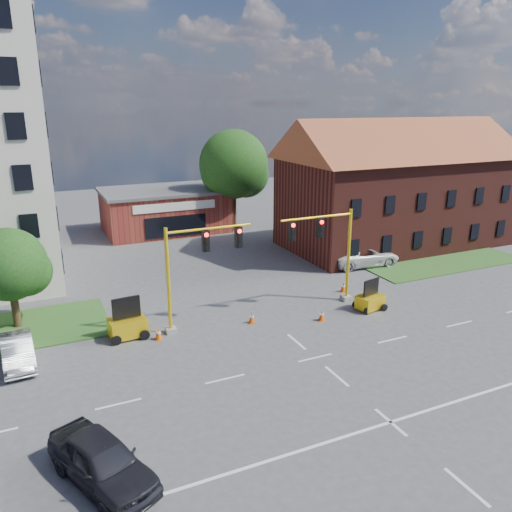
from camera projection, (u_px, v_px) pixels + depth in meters
name	position (u px, v px, depth m)	size (l,w,h in m)	color
ground	(315.00, 358.00, 25.80)	(120.00, 120.00, 0.00)	#454547
grass_verge_ne	(448.00, 264.00, 40.77)	(14.00, 4.00, 0.08)	#2B5720
lane_markings	(349.00, 386.00, 23.19)	(60.00, 36.00, 0.01)	silver
brick_shop	(165.00, 210.00, 51.24)	(12.40, 8.40, 4.30)	maroon
townhouse_row	(397.00, 181.00, 45.13)	(21.00, 11.00, 11.50)	#531F19
tree_large	(237.00, 167.00, 50.17)	(7.26, 6.91, 10.25)	#3E2B16
tree_nw_front	(13.00, 266.00, 28.44)	(4.39, 4.18, 5.96)	#3E2B16
signal_mast_west	(196.00, 264.00, 28.14)	(5.30, 0.60, 6.20)	gray
signal_mast_east	(328.00, 247.00, 31.60)	(5.30, 0.60, 6.20)	gray
trailer_west	(128.00, 325.00, 27.89)	(2.11, 1.50, 2.29)	yellow
trailer_east	(370.00, 300.00, 31.72)	(1.90, 1.48, 1.93)	yellow
cone_a	(159.00, 334.00, 27.71)	(0.40, 0.40, 0.70)	#DF540B
cone_b	(252.00, 318.00, 29.79)	(0.40, 0.40, 0.70)	#DF540B
cone_c	(322.00, 315.00, 30.14)	(0.40, 0.40, 0.70)	#DF540B
cone_d	(343.00, 287.00, 34.77)	(0.40, 0.40, 0.70)	#DF540B
pickup_white	(363.00, 256.00, 40.35)	(2.71, 5.87, 1.63)	white
sedan_dark	(102.00, 461.00, 17.13)	(1.98, 4.91, 1.67)	black
sedan_silver_front	(18.00, 351.00, 25.02)	(1.46, 4.18, 1.38)	#ACB0B4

